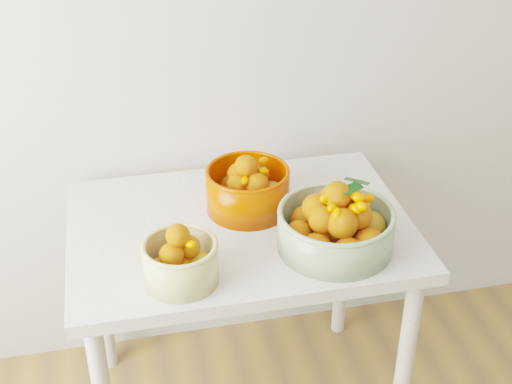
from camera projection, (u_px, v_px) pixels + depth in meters
table at (240, 250)px, 2.14m from camera, size 1.00×0.70×0.75m
bowl_cream at (180, 260)px, 1.83m from camera, size 0.24×0.24×0.17m
bowl_green at (336, 226)px, 1.96m from camera, size 0.37×0.37×0.21m
bowl_orange at (248, 188)px, 2.13m from camera, size 0.27×0.27×0.18m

